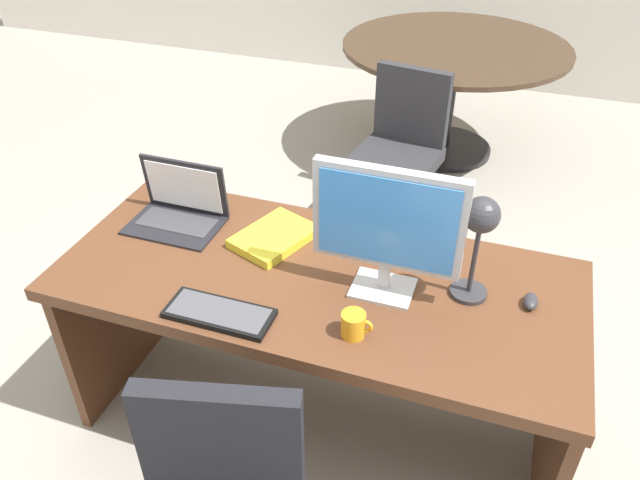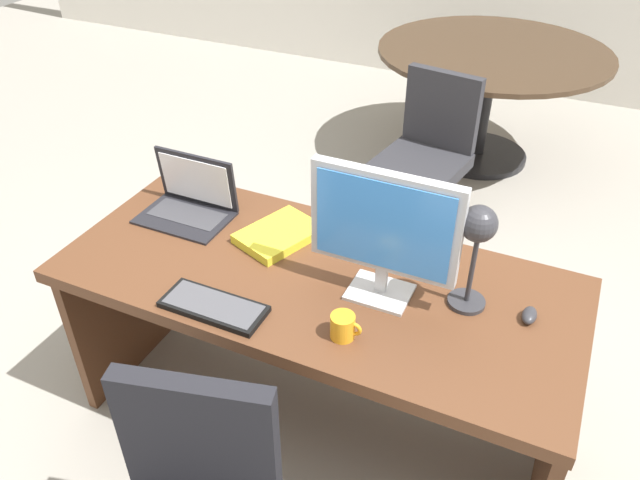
{
  "view_description": "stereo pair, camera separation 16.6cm",
  "coord_description": "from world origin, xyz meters",
  "px_view_note": "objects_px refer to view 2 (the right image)",
  "views": [
    {
      "loc": [
        0.55,
        -1.55,
        2.07
      ],
      "look_at": [
        0.0,
        0.04,
        0.87
      ],
      "focal_mm": 34.98,
      "sensor_mm": 36.0,
      "label": 1
    },
    {
      "loc": [
        0.7,
        -1.48,
        2.07
      ],
      "look_at": [
        0.0,
        0.04,
        0.87
      ],
      "focal_mm": 34.98,
      "sensor_mm": 36.0,
      "label": 2
    }
  ],
  "objects_px": {
    "desk_lamp": "(477,237)",
    "desk": "(321,310)",
    "mouse": "(529,315)",
    "coffee_mug": "(343,326)",
    "monitor": "(384,228)",
    "keyboard": "(214,306)",
    "meeting_chair_near": "(424,166)",
    "meeting_table": "(490,77)",
    "book": "(279,234)",
    "laptop": "(191,196)"
  },
  "relations": [
    {
      "from": "keyboard",
      "to": "mouse",
      "type": "distance_m",
      "value": 0.98
    },
    {
      "from": "desk_lamp",
      "to": "coffee_mug",
      "type": "height_order",
      "value": "desk_lamp"
    },
    {
      "from": "monitor",
      "to": "laptop",
      "type": "height_order",
      "value": "monitor"
    },
    {
      "from": "desk",
      "to": "meeting_chair_near",
      "type": "xyz_separation_m",
      "value": [
        -0.08,
        1.59,
        -0.23
      ]
    },
    {
      "from": "desk_lamp",
      "to": "book",
      "type": "bearing_deg",
      "value": 172.55
    },
    {
      "from": "laptop",
      "to": "meeting_table",
      "type": "height_order",
      "value": "laptop"
    },
    {
      "from": "monitor",
      "to": "desk_lamp",
      "type": "relative_size",
      "value": 1.24
    },
    {
      "from": "keyboard",
      "to": "monitor",
      "type": "bearing_deg",
      "value": 32.46
    },
    {
      "from": "coffee_mug",
      "to": "meeting_table",
      "type": "relative_size",
      "value": 0.07
    },
    {
      "from": "laptop",
      "to": "coffee_mug",
      "type": "relative_size",
      "value": 3.48
    },
    {
      "from": "mouse",
      "to": "meeting_table",
      "type": "bearing_deg",
      "value": 104.26
    },
    {
      "from": "keyboard",
      "to": "meeting_table",
      "type": "xyz_separation_m",
      "value": [
        0.29,
        2.8,
        -0.18
      ]
    },
    {
      "from": "meeting_table",
      "to": "mouse",
      "type": "bearing_deg",
      "value": -75.74
    },
    {
      "from": "mouse",
      "to": "meeting_chair_near",
      "type": "xyz_separation_m",
      "value": [
        -0.77,
        1.56,
        -0.44
      ]
    },
    {
      "from": "desk_lamp",
      "to": "desk",
      "type": "bearing_deg",
      "value": -179.81
    },
    {
      "from": "book",
      "to": "meeting_chair_near",
      "type": "bearing_deg",
      "value": 84.86
    },
    {
      "from": "desk",
      "to": "coffee_mug",
      "type": "relative_size",
      "value": 18.01
    },
    {
      "from": "coffee_mug",
      "to": "book",
      "type": "bearing_deg",
      "value": 138.03
    },
    {
      "from": "meeting_table",
      "to": "meeting_chair_near",
      "type": "xyz_separation_m",
      "value": [
        -0.15,
        -0.88,
        -0.26
      ]
    },
    {
      "from": "mouse",
      "to": "desk",
      "type": "bearing_deg",
      "value": -177.26
    },
    {
      "from": "monitor",
      "to": "meeting_chair_near",
      "type": "height_order",
      "value": "monitor"
    },
    {
      "from": "coffee_mug",
      "to": "meeting_chair_near",
      "type": "distance_m",
      "value": 1.95
    },
    {
      "from": "mouse",
      "to": "laptop",
      "type": "bearing_deg",
      "value": 176.34
    },
    {
      "from": "laptop",
      "to": "mouse",
      "type": "distance_m",
      "value": 1.29
    },
    {
      "from": "desk_lamp",
      "to": "meeting_chair_near",
      "type": "bearing_deg",
      "value": 109.81
    },
    {
      "from": "desk_lamp",
      "to": "meeting_chair_near",
      "type": "relative_size",
      "value": 0.45
    },
    {
      "from": "keyboard",
      "to": "book",
      "type": "xyz_separation_m",
      "value": [
        0.01,
        0.43,
        0.01
      ]
    },
    {
      "from": "keyboard",
      "to": "coffee_mug",
      "type": "bearing_deg",
      "value": 7.94
    },
    {
      "from": "mouse",
      "to": "coffee_mug",
      "type": "xyz_separation_m",
      "value": [
        -0.49,
        -0.31,
        0.02
      ]
    },
    {
      "from": "laptop",
      "to": "keyboard",
      "type": "height_order",
      "value": "laptop"
    },
    {
      "from": "laptop",
      "to": "mouse",
      "type": "xyz_separation_m",
      "value": [
        1.29,
        -0.08,
        -0.05
      ]
    },
    {
      "from": "laptop",
      "to": "desk",
      "type": "bearing_deg",
      "value": -10.95
    },
    {
      "from": "monitor",
      "to": "keyboard",
      "type": "height_order",
      "value": "monitor"
    },
    {
      "from": "desk_lamp",
      "to": "meeting_chair_near",
      "type": "height_order",
      "value": "desk_lamp"
    },
    {
      "from": "coffee_mug",
      "to": "monitor",
      "type": "bearing_deg",
      "value": 82.21
    },
    {
      "from": "monitor",
      "to": "book",
      "type": "relative_size",
      "value": 1.38
    },
    {
      "from": "desk",
      "to": "meeting_table",
      "type": "bearing_deg",
      "value": 88.31
    },
    {
      "from": "laptop",
      "to": "meeting_table",
      "type": "bearing_deg",
      "value": 74.09
    },
    {
      "from": "desk",
      "to": "meeting_table",
      "type": "distance_m",
      "value": 2.47
    },
    {
      "from": "meeting_chair_near",
      "to": "meeting_table",
      "type": "bearing_deg",
      "value": 80.42
    },
    {
      "from": "desk",
      "to": "mouse",
      "type": "height_order",
      "value": "mouse"
    },
    {
      "from": "desk",
      "to": "desk_lamp",
      "type": "distance_m",
      "value": 0.68
    },
    {
      "from": "desk",
      "to": "coffee_mug",
      "type": "bearing_deg",
      "value": -53.94
    },
    {
      "from": "book",
      "to": "monitor",
      "type": "bearing_deg",
      "value": -17.84
    },
    {
      "from": "monitor",
      "to": "mouse",
      "type": "bearing_deg",
      "value": 9.96
    },
    {
      "from": "desk_lamp",
      "to": "coffee_mug",
      "type": "xyz_separation_m",
      "value": [
        -0.3,
        -0.28,
        -0.24
      ]
    },
    {
      "from": "monitor",
      "to": "desk_lamp",
      "type": "bearing_deg",
      "value": 10.47
    },
    {
      "from": "desk_lamp",
      "to": "monitor",
      "type": "bearing_deg",
      "value": -169.53
    },
    {
      "from": "desk_lamp",
      "to": "keyboard",
      "type": "bearing_deg",
      "value": -154.94
    },
    {
      "from": "coffee_mug",
      "to": "meeting_table",
      "type": "distance_m",
      "value": 2.76
    }
  ]
}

